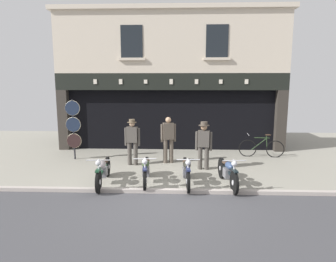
{
  "coord_description": "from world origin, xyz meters",
  "views": [
    {
      "loc": [
        0.37,
        -7.43,
        2.9
      ],
      "look_at": [
        -0.02,
        2.61,
        1.26
      ],
      "focal_mm": 31.56,
      "sensor_mm": 36.0,
      "label": 1
    }
  ],
  "objects_px": {
    "salesman_right": "(204,143)",
    "advert_board_near": "(209,109)",
    "tyre_sign_pole": "(73,125)",
    "motorcycle_center": "(186,171)",
    "motorcycle_left": "(103,170)",
    "leaning_bicycle": "(262,148)",
    "salesman_left": "(132,140)",
    "shopkeeper_center": "(168,138)",
    "motorcycle_center_right": "(228,171)",
    "motorcycle_center_left": "(146,169)"
  },
  "relations": [
    {
      "from": "tyre_sign_pole",
      "to": "motorcycle_center",
      "type": "bearing_deg",
      "value": -32.89
    },
    {
      "from": "motorcycle_left",
      "to": "motorcycle_center",
      "type": "height_order",
      "value": "motorcycle_center"
    },
    {
      "from": "motorcycle_center",
      "to": "salesman_left",
      "type": "height_order",
      "value": "salesman_left"
    },
    {
      "from": "salesman_left",
      "to": "motorcycle_center_right",
      "type": "bearing_deg",
      "value": 151.7
    },
    {
      "from": "motorcycle_center_left",
      "to": "tyre_sign_pole",
      "type": "xyz_separation_m",
      "value": [
        -3.04,
        2.62,
        0.91
      ]
    },
    {
      "from": "motorcycle_left",
      "to": "motorcycle_center_right",
      "type": "distance_m",
      "value": 3.57
    },
    {
      "from": "salesman_right",
      "to": "motorcycle_left",
      "type": "bearing_deg",
      "value": 37.71
    },
    {
      "from": "motorcycle_left",
      "to": "shopkeeper_center",
      "type": "distance_m",
      "value": 3.04
    },
    {
      "from": "motorcycle_center_left",
      "to": "salesman_right",
      "type": "relative_size",
      "value": 1.19
    },
    {
      "from": "salesman_right",
      "to": "tyre_sign_pole",
      "type": "bearing_deg",
      "value": -3.99
    },
    {
      "from": "salesman_left",
      "to": "leaning_bicycle",
      "type": "relative_size",
      "value": 0.94
    },
    {
      "from": "advert_board_near",
      "to": "motorcycle_center",
      "type": "bearing_deg",
      "value": -102.87
    },
    {
      "from": "tyre_sign_pole",
      "to": "leaning_bicycle",
      "type": "xyz_separation_m",
      "value": [
        7.26,
        0.64,
        -0.95
      ]
    },
    {
      "from": "salesman_right",
      "to": "advert_board_near",
      "type": "bearing_deg",
      "value": -89.0
    },
    {
      "from": "motorcycle_left",
      "to": "motorcycle_center_left",
      "type": "xyz_separation_m",
      "value": [
        1.22,
        0.15,
        -0.0
      ]
    },
    {
      "from": "tyre_sign_pole",
      "to": "motorcycle_left",
      "type": "bearing_deg",
      "value": -56.71
    },
    {
      "from": "motorcycle_left",
      "to": "salesman_left",
      "type": "relative_size",
      "value": 1.25
    },
    {
      "from": "motorcycle_center_left",
      "to": "salesman_left",
      "type": "xyz_separation_m",
      "value": [
        -0.69,
        1.92,
        0.5
      ]
    },
    {
      "from": "motorcycle_left",
      "to": "motorcycle_center",
      "type": "xyz_separation_m",
      "value": [
        2.4,
        0.04,
        0.01
      ]
    },
    {
      "from": "motorcycle_center_left",
      "to": "salesman_left",
      "type": "height_order",
      "value": "salesman_left"
    },
    {
      "from": "motorcycle_left",
      "to": "shopkeeper_center",
      "type": "bearing_deg",
      "value": -131.01
    },
    {
      "from": "motorcycle_center",
      "to": "tyre_sign_pole",
      "type": "relative_size",
      "value": 0.85
    },
    {
      "from": "shopkeeper_center",
      "to": "leaning_bicycle",
      "type": "bearing_deg",
      "value": -178.33
    },
    {
      "from": "motorcycle_center_right",
      "to": "motorcycle_left",
      "type": "bearing_deg",
      "value": -6.0
    },
    {
      "from": "motorcycle_center_right",
      "to": "leaning_bicycle",
      "type": "relative_size",
      "value": 1.13
    },
    {
      "from": "motorcycle_left",
      "to": "motorcycle_center_right",
      "type": "relative_size",
      "value": 1.04
    },
    {
      "from": "motorcycle_center",
      "to": "leaning_bicycle",
      "type": "xyz_separation_m",
      "value": [
        3.04,
        3.37,
        -0.05
      ]
    },
    {
      "from": "motorcycle_center",
      "to": "advert_board_near",
      "type": "bearing_deg",
      "value": -105.63
    },
    {
      "from": "motorcycle_center_left",
      "to": "salesman_right",
      "type": "xyz_separation_m",
      "value": [
        1.78,
        1.46,
        0.5
      ]
    },
    {
      "from": "motorcycle_center_right",
      "to": "salesman_left",
      "type": "relative_size",
      "value": 1.2
    },
    {
      "from": "motorcycle_center",
      "to": "advert_board_near",
      "type": "relative_size",
      "value": 1.95
    },
    {
      "from": "salesman_right",
      "to": "advert_board_near",
      "type": "distance_m",
      "value": 3.25
    },
    {
      "from": "advert_board_near",
      "to": "salesman_left",
      "type": "bearing_deg",
      "value": -138.0
    },
    {
      "from": "motorcycle_left",
      "to": "motorcycle_center_right",
      "type": "bearing_deg",
      "value": 175.92
    },
    {
      "from": "motorcycle_center_right",
      "to": "tyre_sign_pole",
      "type": "distance_m",
      "value": 6.12
    },
    {
      "from": "salesman_right",
      "to": "leaning_bicycle",
      "type": "relative_size",
      "value": 0.94
    },
    {
      "from": "salesman_left",
      "to": "salesman_right",
      "type": "height_order",
      "value": "salesman_left"
    },
    {
      "from": "leaning_bicycle",
      "to": "motorcycle_center_right",
      "type": "bearing_deg",
      "value": 157.14
    },
    {
      "from": "advert_board_near",
      "to": "leaning_bicycle",
      "type": "bearing_deg",
      "value": -33.46
    },
    {
      "from": "motorcycle_center_right",
      "to": "salesman_right",
      "type": "bearing_deg",
      "value": -76.94
    },
    {
      "from": "motorcycle_center",
      "to": "salesman_right",
      "type": "relative_size",
      "value": 1.19
    },
    {
      "from": "motorcycle_center",
      "to": "leaning_bicycle",
      "type": "bearing_deg",
      "value": -134.86
    },
    {
      "from": "salesman_right",
      "to": "shopkeeper_center",
      "type": "bearing_deg",
      "value": -23.36
    },
    {
      "from": "salesman_left",
      "to": "shopkeeper_center",
      "type": "distance_m",
      "value": 1.3
    },
    {
      "from": "motorcycle_left",
      "to": "tyre_sign_pole",
      "type": "height_order",
      "value": "tyre_sign_pole"
    },
    {
      "from": "salesman_left",
      "to": "leaning_bicycle",
      "type": "bearing_deg",
      "value": -158.96
    },
    {
      "from": "leaning_bicycle",
      "to": "motorcycle_center",
      "type": "bearing_deg",
      "value": 143.93
    },
    {
      "from": "shopkeeper_center",
      "to": "tyre_sign_pole",
      "type": "distance_m",
      "value": 3.65
    },
    {
      "from": "motorcycle_center_left",
      "to": "tyre_sign_pole",
      "type": "distance_m",
      "value": 4.11
    },
    {
      "from": "motorcycle_center_left",
      "to": "advert_board_near",
      "type": "xyz_separation_m",
      "value": [
        2.24,
        4.56,
        1.35
      ]
    }
  ]
}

